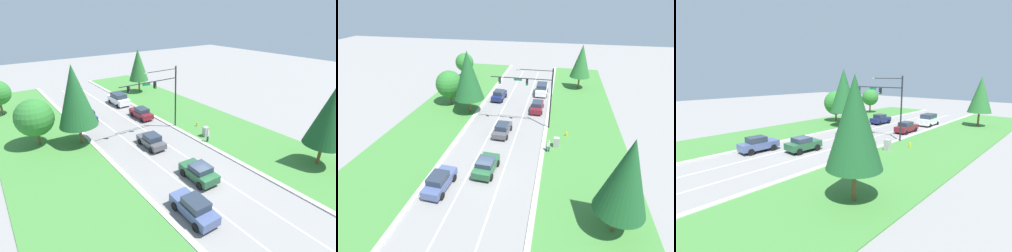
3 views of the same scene
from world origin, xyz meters
TOP-DOWN VIEW (x-y plane):
  - ground_plane at (0.00, 0.00)m, footprint 160.00×160.00m
  - curb_strip_right at (5.65, 0.00)m, footprint 0.50×90.00m
  - curb_strip_left at (-5.65, 0.00)m, footprint 0.50×90.00m
  - grass_verge_right at (10.90, 0.00)m, footprint 10.00×90.00m
  - grass_verge_left at (-10.90, 0.00)m, footprint 10.00×90.00m
  - lane_stripe_inner_left at (-1.80, 0.00)m, footprint 0.14×81.00m
  - lane_stripe_inner_right at (1.80, 0.00)m, footprint 0.14×81.00m
  - traffic_signal_mast at (3.68, 12.13)m, footprint 8.48×0.41m
  - white_suv at (3.85, 25.71)m, footprint 2.29×5.00m
  - slate_blue_sedan at (-3.79, -3.04)m, footprint 2.14×4.57m
  - graphite_sedan at (-0.06, 9.00)m, footprint 2.08×4.36m
  - burgundy_sedan at (3.78, 17.85)m, footprint 1.95×4.64m
  - navy_sedan at (-3.40, 21.35)m, footprint 2.19×4.26m
  - forest_sedan at (-0.02, 0.50)m, footprint 2.30×4.19m
  - utility_cabinet at (7.24, 7.15)m, footprint 0.70×0.60m
  - pedestrian at (6.30, 5.81)m, footprint 0.43×0.34m
  - fire_hydrant at (8.51, 10.21)m, footprint 0.34×0.20m
  - conifer_near_right_tree at (10.73, 30.25)m, footprint 3.83×3.83m
  - oak_near_left_tree at (-11.03, 17.57)m, footprint 4.50×4.50m
  - conifer_far_right_tree at (12.29, -5.02)m, footprint 3.99×3.99m
  - oak_far_left_tree at (-13.47, 31.82)m, footprint 3.85×3.85m
  - conifer_mid_left_tree at (-6.67, 14.94)m, footprint 4.63×4.63m

SIDE VIEW (x-z plane):
  - ground_plane at x=0.00m, z-range 0.00..0.00m
  - lane_stripe_inner_left at x=-1.80m, z-range 0.00..0.01m
  - lane_stripe_inner_right at x=1.80m, z-range 0.00..0.01m
  - grass_verge_right at x=10.90m, z-range 0.00..0.08m
  - grass_verge_left at x=-10.90m, z-range 0.00..0.08m
  - curb_strip_right at x=5.65m, z-range 0.00..0.15m
  - curb_strip_left at x=-5.65m, z-range 0.00..0.15m
  - fire_hydrant at x=8.51m, z-range -0.01..0.69m
  - utility_cabinet at x=7.24m, z-range 0.00..1.36m
  - burgundy_sedan at x=3.78m, z-range -0.01..1.66m
  - graphite_sedan at x=-0.06m, z-range 0.00..1.67m
  - forest_sedan at x=-0.02m, z-range 0.02..1.72m
  - navy_sedan at x=-3.40m, z-range 0.00..1.77m
  - slate_blue_sedan at x=-3.79m, z-range 0.01..1.80m
  - pedestrian at x=6.30m, z-range 0.09..1.78m
  - white_suv at x=3.85m, z-range 0.02..2.07m
  - oak_near_left_tree at x=-11.03m, z-range 0.68..6.55m
  - oak_far_left_tree at x=-13.47m, z-range 0.88..6.50m
  - conifer_near_right_tree at x=10.73m, z-range 1.23..9.83m
  - conifer_far_right_tree at x=12.29m, z-range 1.20..10.02m
  - traffic_signal_mast at x=3.68m, z-range 1.42..10.09m
  - conifer_mid_left_tree at x=-6.67m, z-range 1.23..11.13m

